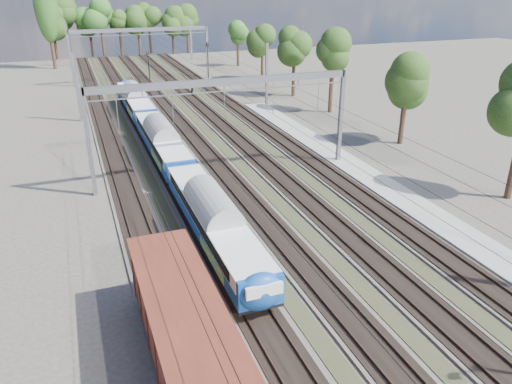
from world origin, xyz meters
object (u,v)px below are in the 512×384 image
object	(u,v)px
emu_train	(162,138)
worker	(192,90)
freight_boxcar	(192,351)
signal_near	(149,67)
signal_far	(208,56)

from	to	relation	value
emu_train	worker	world-z (taller)	emu_train
emu_train	freight_boxcar	distance (m)	31.15
emu_train	freight_boxcar	size ratio (longest dim) A/B	3.64
signal_near	emu_train	bearing A→B (deg)	-95.85
signal_near	worker	bearing A→B (deg)	-39.33
signal_far	worker	bearing A→B (deg)	-108.59
signal_far	emu_train	bearing A→B (deg)	-103.78
emu_train	worker	bearing A→B (deg)	70.65
signal_near	signal_far	distance (m)	13.41
signal_far	freight_boxcar	bearing A→B (deg)	-98.18
emu_train	freight_boxcar	world-z (taller)	freight_boxcar
emu_train	signal_near	world-z (taller)	signal_near
worker	signal_near	distance (m)	7.89
worker	signal_far	size ratio (longest dim) A/B	0.31
worker	signal_far	distance (m)	13.57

